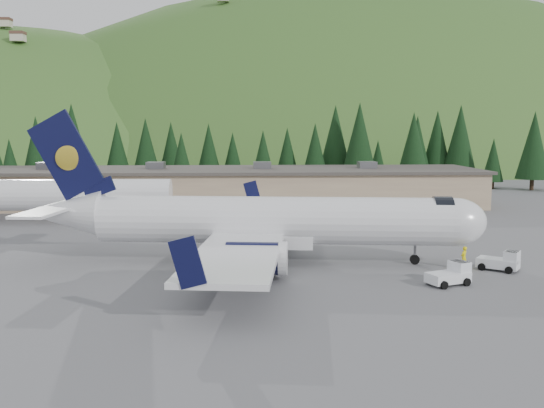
{
  "coord_description": "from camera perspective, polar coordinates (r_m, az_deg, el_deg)",
  "views": [
    {
      "loc": [
        -2.35,
        -47.86,
        10.66
      ],
      "look_at": [
        0.0,
        6.0,
        4.0
      ],
      "focal_mm": 40.0,
      "sensor_mm": 36.0,
      "label": 1
    }
  ],
  "objects": [
    {
      "name": "ground",
      "position": [
        49.09,
        0.31,
        -5.5
      ],
      "size": [
        600.0,
        600.0,
        0.0
      ],
      "primitive_type": "plane",
      "color": "#5B5B60"
    },
    {
      "name": "airliner",
      "position": [
        48.56,
        -0.97,
        -1.71
      ],
      "size": [
        37.01,
        34.8,
        12.27
      ],
      "rotation": [
        0.0,
        0.0,
        -0.11
      ],
      "color": "white",
      "rests_on": "ground"
    },
    {
      "name": "second_airliner",
      "position": [
        73.79,
        -20.3,
        0.9
      ],
      "size": [
        27.5,
        11.0,
        10.05
      ],
      "color": "white",
      "rests_on": "ground"
    },
    {
      "name": "baggage_tug_a",
      "position": [
        43.83,
        16.51,
        -6.38
      ],
      "size": [
        3.3,
        2.63,
        1.58
      ],
      "rotation": [
        0.0,
        0.0,
        0.39
      ],
      "color": "white",
      "rests_on": "ground"
    },
    {
      "name": "baggage_tug_b",
      "position": [
        49.27,
        20.82,
        -5.08
      ],
      "size": [
        3.26,
        2.95,
        1.58
      ],
      "rotation": [
        0.0,
        0.0,
        -0.64
      ],
      "color": "white",
      "rests_on": "ground"
    },
    {
      "name": "terminal_building",
      "position": [
        86.28,
        -4.26,
        1.68
      ],
      "size": [
        71.0,
        17.0,
        6.1
      ],
      "color": "#9D846A",
      "rests_on": "ground"
    },
    {
      "name": "ramp_worker",
      "position": [
        48.87,
        17.61,
        -4.84
      ],
      "size": [
        0.76,
        0.73,
        1.76
      ],
      "primitive_type": "imported",
      "rotation": [
        0.0,
        0.0,
        3.84
      ],
      "color": "#FFE709",
      "rests_on": "ground"
    },
    {
      "name": "tree_line",
      "position": [
        109.16,
        -0.93,
        5.32
      ],
      "size": [
        113.38,
        17.58,
        14.06
      ],
      "color": "black",
      "rests_on": "ground"
    },
    {
      "name": "hills",
      "position": [
        277.46,
        9.47,
        -12.74
      ],
      "size": [
        614.0,
        330.0,
        300.0
      ],
      "color": "#255117",
      "rests_on": "ground"
    }
  ]
}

